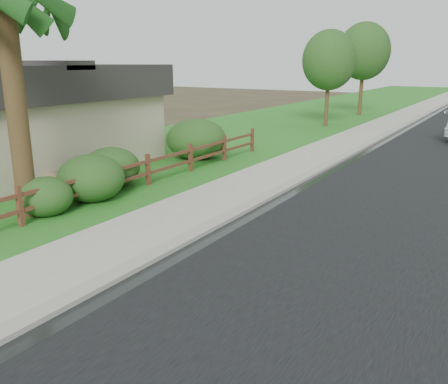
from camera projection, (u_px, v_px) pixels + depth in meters
The scene contains 14 objects.
ground at pixel (12, 318), 7.69m from camera, with size 120.00×120.00×0.00m, color #382F1E.
curb at pixel (424, 115), 36.16m from camera, with size 0.40×90.00×0.12m, color gray.
wet_gutter at pixel (429, 116), 35.99m from camera, with size 0.50×90.00×0.00m, color black.
sidewalk at pixel (407, 114), 36.82m from camera, with size 2.20×90.00×0.10m, color gray.
grass_strip at pixel (382, 113), 37.79m from camera, with size 1.60×90.00×0.06m, color #215E1A.
lawn_near at pixel (320, 110), 40.43m from camera, with size 9.00×90.00×0.04m, color #215E1A.
ranch_fence at pixel (122, 176), 14.60m from camera, with size 0.12×16.92×1.10m.
boulder at pixel (52, 180), 15.29m from camera, with size 0.94×0.71×0.63m, color brown.
shrub_a at pixel (46, 197), 12.64m from camera, with size 1.43×1.43×1.07m, color #214518.
shrub_b at pixel (111, 167), 15.54m from camera, with size 1.89×1.89×1.32m, color #214518.
shrub_c at pixel (91, 178), 13.92m from camera, with size 1.95×1.95×1.41m, color #214518.
shrub_d at pixel (196, 139), 19.93m from camera, with size 2.52×2.52×1.72m, color #214518.
tree_near_left at pixel (329, 60), 29.24m from camera, with size 3.35×3.35×5.93m.
tree_mid_left at pixel (364, 51), 35.14m from camera, with size 3.83×3.83×6.85m.
Camera 1 is at (6.54, -4.03, 4.02)m, focal length 38.00 mm.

